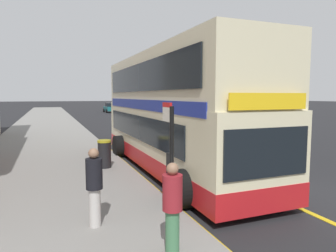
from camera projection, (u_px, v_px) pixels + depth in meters
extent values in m
plane|color=black|center=(107.00, 118.00, 38.39)|extent=(260.00, 260.00, 0.00)
cube|color=gray|center=(47.00, 119.00, 35.81)|extent=(6.00, 76.00, 0.14)
cube|color=beige|center=(172.00, 134.00, 11.66)|extent=(2.53, 10.92, 2.30)
cube|color=beige|center=(172.00, 80.00, 11.46)|extent=(2.51, 10.71, 1.90)
cube|color=red|center=(172.00, 156.00, 11.75)|extent=(2.55, 10.94, 0.60)
cube|color=navy|center=(172.00, 104.00, 11.55)|extent=(2.56, 10.05, 0.36)
cube|color=black|center=(137.00, 127.00, 11.53)|extent=(0.04, 8.74, 0.90)
cube|color=black|center=(139.00, 78.00, 10.98)|extent=(0.04, 9.61, 1.00)
cube|color=black|center=(268.00, 153.00, 6.57)|extent=(2.23, 0.04, 1.10)
cube|color=yellow|center=(269.00, 101.00, 6.46)|extent=(2.03, 0.04, 0.36)
cylinder|color=black|center=(181.00, 189.00, 7.61)|extent=(0.56, 1.00, 1.00)
cylinder|color=black|center=(268.00, 178.00, 8.61)|extent=(0.56, 1.00, 1.00)
cylinder|color=black|center=(120.00, 146.00, 14.03)|extent=(0.56, 1.00, 1.00)
cylinder|color=black|center=(174.00, 143.00, 15.03)|extent=(0.56, 1.00, 1.00)
cube|color=gold|center=(137.00, 174.00, 11.00)|extent=(0.16, 14.35, 0.01)
cube|color=gold|center=(207.00, 167.00, 12.06)|extent=(0.16, 14.35, 0.01)
cube|color=gold|center=(128.00, 143.00, 18.09)|extent=(3.04, 0.16, 0.01)
cylinder|color=black|center=(172.00, 167.00, 6.22)|extent=(0.09, 0.09, 2.49)
cube|color=silver|center=(167.00, 114.00, 6.35)|extent=(0.05, 0.42, 0.30)
cube|color=red|center=(167.00, 105.00, 6.33)|extent=(0.05, 0.42, 0.10)
cube|color=black|center=(170.00, 163.00, 6.30)|extent=(0.06, 0.28, 0.40)
cube|color=#196066|center=(111.00, 109.00, 51.66)|extent=(1.76, 4.20, 0.72)
cube|color=black|center=(111.00, 105.00, 51.50)|extent=(1.52, 1.90, 0.60)
cylinder|color=black|center=(104.00, 110.00, 52.56)|extent=(0.22, 0.60, 0.60)
cylinder|color=black|center=(114.00, 110.00, 53.25)|extent=(0.22, 0.60, 0.60)
cylinder|color=black|center=(106.00, 111.00, 50.15)|extent=(0.22, 0.60, 0.60)
cylinder|color=black|center=(118.00, 111.00, 50.84)|extent=(0.22, 0.60, 0.60)
cube|color=maroon|center=(140.00, 115.00, 35.04)|extent=(1.76, 4.20, 0.72)
cube|color=black|center=(141.00, 109.00, 34.88)|extent=(1.52, 1.90, 0.60)
cylinder|color=black|center=(130.00, 117.00, 35.93)|extent=(0.22, 0.60, 0.60)
cylinder|color=black|center=(145.00, 117.00, 36.62)|extent=(0.22, 0.60, 0.60)
cylinder|color=black|center=(136.00, 119.00, 33.52)|extent=(0.22, 0.60, 0.60)
cylinder|color=black|center=(152.00, 118.00, 34.21)|extent=(0.22, 0.60, 0.60)
cylinder|color=#3F724C|center=(172.00, 232.00, 5.14)|extent=(0.24, 0.24, 0.77)
cylinder|color=maroon|center=(172.00, 193.00, 5.07)|extent=(0.34, 0.34, 0.61)
sphere|color=#8C664C|center=(172.00, 169.00, 5.03)|extent=(0.21, 0.21, 0.21)
cylinder|color=#B7B2AD|center=(95.00, 207.00, 6.23)|extent=(0.24, 0.24, 0.80)
cylinder|color=black|center=(94.00, 174.00, 6.16)|extent=(0.34, 0.34, 0.63)
sphere|color=#8C664C|center=(94.00, 153.00, 6.12)|extent=(0.21, 0.21, 0.21)
cylinder|color=black|center=(104.00, 155.00, 11.34)|extent=(0.49, 0.49, 0.97)
cylinder|color=#A5991E|center=(104.00, 141.00, 11.29)|extent=(0.51, 0.51, 0.08)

